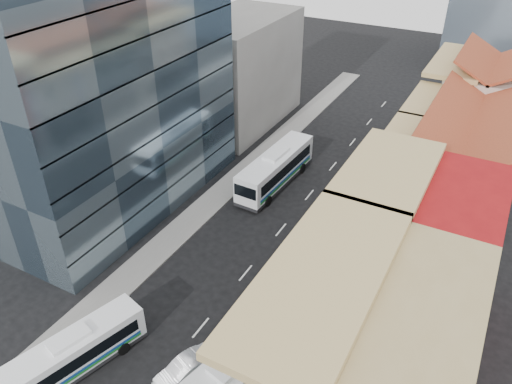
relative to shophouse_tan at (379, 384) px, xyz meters
The scene contains 13 objects.
sidewalk_right 18.82m from the shophouse_tan, 107.93° to the left, with size 3.00×90.00×0.15m, color slate.
sidewalk_left 28.82m from the shophouse_tan, 142.93° to the left, with size 3.00×90.00×0.15m, color slate.
shophouse_tan is the anchor object (origin of this frame).
shophouse_red 12.00m from the shophouse_tan, 90.00° to the left, with size 8.00×10.00×12.00m, color maroon.
shophouse_cream_near 21.52m from the shophouse_tan, 90.00° to the left, with size 8.00×9.00×10.00m, color beige.
shophouse_cream_mid 30.52m from the shophouse_tan, 90.00° to the left, with size 8.00×9.00×10.00m, color beige.
shophouse_cream_far 41.00m from the shophouse_tan, 90.00° to the left, with size 8.00×12.00×11.00m, color beige.
office_tower 35.19m from the shophouse_tan, 155.70° to the left, with size 12.00×26.00×30.00m, color #3D5061.
office_block_far 47.64m from the shophouse_tan, 129.04° to the left, with size 10.00×18.00×14.00m, color gray.
bus_left_near 20.42m from the shophouse_tan, 167.83° to the right, with size 2.41×10.27×3.29m, color white, non-canonical shape.
bus_left_far 30.61m from the shophouse_tan, 126.92° to the left, with size 2.95×12.59×4.04m, color white, non-canonical shape.
bus_right 9.52m from the shophouse_tan, behind, with size 2.97×12.67×4.06m, color silver, non-canonical shape.
sedan_right 13.61m from the shophouse_tan, behind, with size 1.56×4.46×1.47m, color white.
Camera 1 is at (16.19, -13.11, 29.39)m, focal length 35.00 mm.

